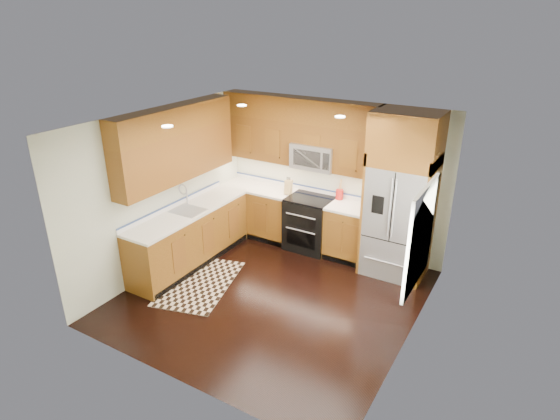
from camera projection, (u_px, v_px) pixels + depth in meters
The scene contains 16 objects.
ground at pixel (272, 296), 6.92m from camera, with size 4.00×4.00×0.00m, color black.
wall_back at pixel (332, 176), 8.00m from camera, with size 4.00×0.02×2.60m, color silver.
wall_left at pixel (163, 190), 7.35m from camera, with size 0.02×4.00×2.60m, color silver.
wall_right at pixel (417, 251), 5.48m from camera, with size 0.02×4.00×2.60m, color silver.
window at pixel (420, 237), 5.61m from camera, with size 0.04×1.10×1.30m.
base_cabinets at pixel (238, 229), 8.03m from camera, with size 2.85×3.00×0.90m.
countertop at pixel (248, 203), 7.87m from camera, with size 2.86×3.01×0.04m.
upper_cabinets at pixel (246, 137), 7.53m from camera, with size 2.85×3.00×1.15m.
range at pixel (309, 223), 8.18m from camera, with size 0.76×0.67×0.95m.
microwave at pixel (315, 156), 7.81m from camera, with size 0.76×0.40×0.42m.
refrigerator at pixel (400, 196), 7.09m from camera, with size 0.98×0.75×2.60m.
sink_faucet at pixel (187, 207), 7.52m from camera, with size 0.54×0.44×0.37m.
rug at pixel (200, 283), 7.25m from camera, with size 0.93×1.55×0.01m, color black.
knife_block at pixel (288, 187), 8.17m from camera, with size 0.14×0.17×0.31m.
utensil_crock at pixel (340, 192), 7.92m from camera, with size 0.16×0.16×0.36m.
cutting_board at pixel (371, 204), 7.74m from camera, with size 0.29×0.29×0.02m, color brown.
Camera 1 is at (3.08, -4.99, 3.90)m, focal length 30.00 mm.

